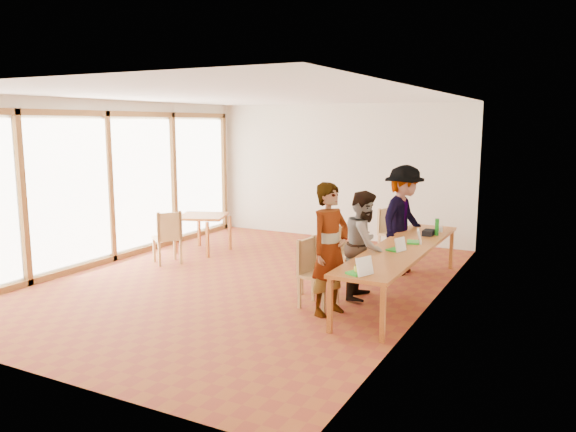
# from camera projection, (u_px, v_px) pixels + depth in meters

# --- Properties ---
(ground) EXTENTS (8.00, 8.00, 0.00)m
(ground) POSITION_uv_depth(u_px,v_px,m) (246.00, 281.00, 9.29)
(ground) COLOR maroon
(ground) RESTS_ON ground
(wall_back) EXTENTS (6.00, 0.10, 3.00)m
(wall_back) POSITION_uv_depth(u_px,v_px,m) (340.00, 172.00, 12.54)
(wall_back) COLOR silver
(wall_back) RESTS_ON ground
(wall_front) EXTENTS (6.00, 0.10, 3.00)m
(wall_front) POSITION_uv_depth(u_px,v_px,m) (30.00, 233.00, 5.55)
(wall_front) COLOR silver
(wall_front) RESTS_ON ground
(wall_right) EXTENTS (0.10, 8.00, 3.00)m
(wall_right) POSITION_uv_depth(u_px,v_px,m) (431.00, 203.00, 7.67)
(wall_right) COLOR silver
(wall_right) RESTS_ON ground
(window_wall) EXTENTS (0.10, 8.00, 3.00)m
(window_wall) POSITION_uv_depth(u_px,v_px,m) (109.00, 182.00, 10.40)
(window_wall) COLOR white
(window_wall) RESTS_ON ground
(ceiling) EXTENTS (6.00, 8.00, 0.04)m
(ceiling) POSITION_uv_depth(u_px,v_px,m) (244.00, 95.00, 8.79)
(ceiling) COLOR white
(ceiling) RESTS_ON wall_back
(communal_table) EXTENTS (0.80, 4.00, 0.75)m
(communal_table) POSITION_uv_depth(u_px,v_px,m) (402.00, 250.00, 8.41)
(communal_table) COLOR #BE652A
(communal_table) RESTS_ON ground
(side_table) EXTENTS (0.90, 0.90, 0.75)m
(side_table) POSITION_uv_depth(u_px,v_px,m) (203.00, 219.00, 11.30)
(side_table) COLOR #BE652A
(side_table) RESTS_ON ground
(chair_near) EXTENTS (0.49, 0.49, 0.52)m
(chair_near) POSITION_uv_depth(u_px,v_px,m) (312.00, 265.00, 7.92)
(chair_near) COLOR tan
(chair_near) RESTS_ON ground
(chair_mid) EXTENTS (0.46, 0.46, 0.44)m
(chair_mid) POSITION_uv_depth(u_px,v_px,m) (313.00, 260.00, 8.56)
(chair_mid) COLOR tan
(chair_mid) RESTS_ON ground
(chair_far) EXTENTS (0.51, 0.51, 0.47)m
(chair_far) POSITION_uv_depth(u_px,v_px,m) (342.00, 247.00, 9.32)
(chair_far) COLOR tan
(chair_far) RESTS_ON ground
(chair_empty) EXTENTS (0.53, 0.53, 0.50)m
(chair_empty) POSITION_uv_depth(u_px,v_px,m) (388.00, 227.00, 10.93)
(chair_empty) COLOR tan
(chair_empty) RESTS_ON ground
(chair_spare) EXTENTS (0.64, 0.64, 0.53)m
(chair_spare) POSITION_uv_depth(u_px,v_px,m) (168.00, 232.00, 10.29)
(chair_spare) COLOR tan
(chair_spare) RESTS_ON ground
(person_near) EXTENTS (0.62, 0.76, 1.80)m
(person_near) POSITION_uv_depth(u_px,v_px,m) (330.00, 249.00, 7.54)
(person_near) COLOR gray
(person_near) RESTS_ON ground
(person_mid) EXTENTS (0.70, 0.85, 1.61)m
(person_mid) POSITION_uv_depth(u_px,v_px,m) (364.00, 245.00, 8.28)
(person_mid) COLOR gray
(person_mid) RESTS_ON ground
(person_far) EXTENTS (0.88, 1.31, 1.88)m
(person_far) POSITION_uv_depth(u_px,v_px,m) (403.00, 220.00, 9.61)
(person_far) COLOR gray
(person_far) RESTS_ON ground
(laptop_near) EXTENTS (0.32, 0.34, 0.23)m
(laptop_near) POSITION_uv_depth(u_px,v_px,m) (361.00, 270.00, 6.84)
(laptop_near) COLOR green
(laptop_near) RESTS_ON communal_table
(laptop_mid) EXTENTS (0.27, 0.29, 0.20)m
(laptop_mid) POSITION_uv_depth(u_px,v_px,m) (398.00, 247.00, 8.11)
(laptop_mid) COLOR green
(laptop_mid) RESTS_ON communal_table
(laptop_far) EXTENTS (0.28, 0.30, 0.22)m
(laptop_far) POSITION_uv_depth(u_px,v_px,m) (416.00, 239.00, 8.64)
(laptop_far) COLOR green
(laptop_far) RESTS_ON communal_table
(yellow_mug) EXTENTS (0.16, 0.16, 0.10)m
(yellow_mug) POSITION_uv_depth(u_px,v_px,m) (359.00, 270.00, 6.88)
(yellow_mug) COLOR gold
(yellow_mug) RESTS_ON communal_table
(green_bottle) EXTENTS (0.07, 0.07, 0.28)m
(green_bottle) POSITION_uv_depth(u_px,v_px,m) (437.00, 227.00, 9.21)
(green_bottle) COLOR #19771C
(green_bottle) RESTS_ON communal_table
(clear_glass) EXTENTS (0.07, 0.07, 0.09)m
(clear_glass) POSITION_uv_depth(u_px,v_px,m) (441.00, 229.00, 9.52)
(clear_glass) COLOR silver
(clear_glass) RESTS_ON communal_table
(condiment_cup) EXTENTS (0.08, 0.08, 0.06)m
(condiment_cup) POSITION_uv_depth(u_px,v_px,m) (401.00, 242.00, 8.60)
(condiment_cup) COLOR white
(condiment_cup) RESTS_ON communal_table
(pink_phone) EXTENTS (0.05, 0.10, 0.01)m
(pink_phone) POSITION_uv_depth(u_px,v_px,m) (401.00, 250.00, 8.16)
(pink_phone) COLOR #E13472
(pink_phone) RESTS_ON communal_table
(black_pouch) EXTENTS (0.16, 0.26, 0.09)m
(black_pouch) POSITION_uv_depth(u_px,v_px,m) (428.00, 233.00, 9.24)
(black_pouch) COLOR black
(black_pouch) RESTS_ON communal_table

